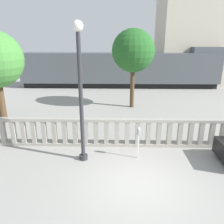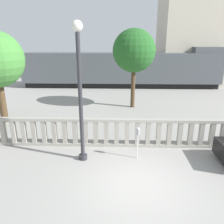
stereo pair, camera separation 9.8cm
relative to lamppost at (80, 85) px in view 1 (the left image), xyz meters
The scene contains 7 objects.
ground_plane 4.17m from the lamppost, 37.51° to the right, with size 160.00×160.00×0.00m, color gray.
balustrade 3.51m from the lamppost, 30.45° to the left, with size 15.81×0.24×1.37m.
lamppost is the anchor object (origin of this frame).
parking_meter 3.10m from the lamppost, ahead, with size 0.16×0.16×1.41m.
train_near 15.75m from the lamppost, 83.30° to the left, with size 20.74×2.74×4.23m.
building_block 22.68m from the lamppost, 58.98° to the left, with size 10.30×6.88×15.59m.
tree_left 8.28m from the lamppost, 72.15° to the left, with size 3.04×3.04×5.66m.
Camera 1 is at (-0.73, -6.54, 4.79)m, focal length 35.00 mm.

